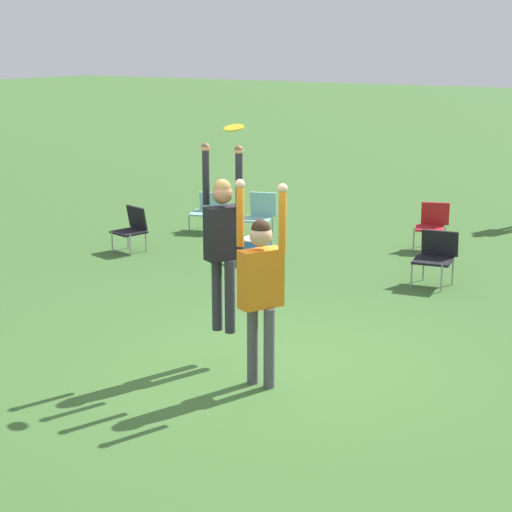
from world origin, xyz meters
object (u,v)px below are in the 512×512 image
object	(u,v)px
frisbee	(234,128)
camping_chair_4	(436,254)
person_jumping	(223,234)
camping_chair_1	(132,226)
camping_chair_5	(209,209)
cooler_box	(255,250)
camping_chair_2	(432,223)
person_defending	(261,279)
camping_chair_3	(260,213)

from	to	relation	value
frisbee	camping_chair_4	distance (m)	5.04
person_jumping	camping_chair_1	distance (m)	5.79
camping_chair_5	cooler_box	distance (m)	2.63
frisbee	camping_chair_1	world-z (taller)	frisbee
camping_chair_2	cooler_box	world-z (taller)	camping_chair_2
camping_chair_1	camping_chair_2	distance (m)	5.34
frisbee	person_jumping	bearing A→B (deg)	168.95
person_jumping	camping_chair_5	world-z (taller)	person_jumping
camping_chair_1	cooler_box	xyz separation A→B (m)	(2.23, 0.54, -0.25)
camping_chair_4	cooler_box	xyz separation A→B (m)	(-3.08, -0.32, -0.28)
camping_chair_4	person_defending	bearing A→B (deg)	77.58
camping_chair_2	cooler_box	size ratio (longest dim) A/B	1.78
camping_chair_3	camping_chair_1	bearing A→B (deg)	39.89
camping_chair_5	camping_chair_2	bearing A→B (deg)	170.44
frisbee	cooler_box	world-z (taller)	frisbee
person_jumping	cooler_box	distance (m)	4.84
frisbee	camping_chair_4	xyz separation A→B (m)	(0.69, 4.45, -2.25)
person_defending	camping_chair_2	size ratio (longest dim) A/B	2.67
person_jumping	camping_chair_4	distance (m)	4.62
person_defending	camping_chair_3	size ratio (longest dim) A/B	2.60
camping_chair_2	camping_chair_3	bearing A→B (deg)	-4.57
camping_chair_5	cooler_box	world-z (taller)	camping_chair_5
person_defending	camping_chair_1	bearing A→B (deg)	-100.71
person_jumping	person_defending	size ratio (longest dim) A/B	0.97
person_jumping	camping_chair_4	world-z (taller)	person_jumping
person_jumping	camping_chair_5	size ratio (longest dim) A/B	2.82
person_defending	camping_chair_2	distance (m)	7.00
camping_chair_2	camping_chair_3	world-z (taller)	camping_chair_3
camping_chair_3	cooler_box	xyz separation A→B (m)	(0.90, -1.58, -0.28)
cooler_box	camping_chair_1	bearing A→B (deg)	-166.37
person_jumping	camping_chair_3	world-z (taller)	person_jumping
camping_chair_3	cooler_box	distance (m)	1.84
person_jumping	camping_chair_4	xyz separation A→B (m)	(0.87, 4.42, -1.05)
frisbee	camping_chair_3	world-z (taller)	frisbee
camping_chair_2	camping_chair_3	xyz separation A→B (m)	(-3.09, -0.87, -0.01)
person_jumping	frisbee	xyz separation A→B (m)	(0.19, -0.04, 1.21)
frisbee	camping_chair_3	bearing A→B (deg)	119.99
camping_chair_2	frisbee	bearing A→B (deg)	71.39
person_defending	cooler_box	world-z (taller)	person_defending
camping_chair_4	cooler_box	size ratio (longest dim) A/B	1.74
person_jumping	camping_chair_3	bearing A→B (deg)	55.12
frisbee	camping_chair_1	distance (m)	6.28
camping_chair_5	camping_chair_4	bearing A→B (deg)	145.24
frisbee	camping_chair_4	bearing A→B (deg)	81.20
cooler_box	camping_chair_2	bearing A→B (deg)	48.26
camping_chair_1	camping_chair_3	bearing A→B (deg)	-108.32
camping_chair_4	cooler_box	bearing A→B (deg)	-4.85
frisbee	camping_chair_4	world-z (taller)	frisbee
frisbee	cooler_box	distance (m)	5.40
camping_chair_3	camping_chair_4	distance (m)	4.18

